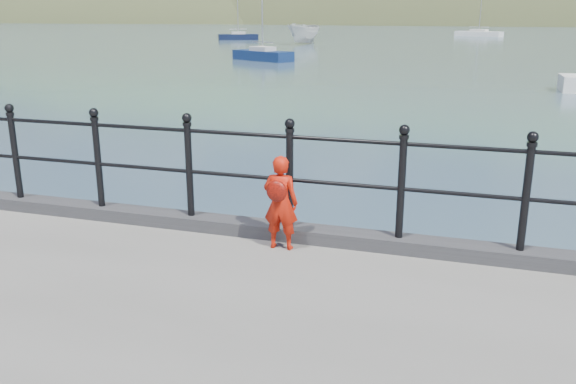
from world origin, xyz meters
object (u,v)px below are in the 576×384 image
(child, at_px, (280,202))
(sailboat_left, at_px, (238,37))
(sailboat_port, at_px, (263,56))
(railing, at_px, (238,162))
(launch_white, at_px, (304,34))
(sailboat_deep, at_px, (479,34))

(child, height_order, sailboat_left, sailboat_left)
(sailboat_port, bearing_deg, railing, -42.43)
(railing, relative_size, child, 17.91)
(launch_white, bearing_deg, railing, -63.64)
(sailboat_left, bearing_deg, sailboat_port, -93.86)
(launch_white, bearing_deg, sailboat_deep, 68.78)
(child, distance_m, launch_white, 62.02)
(child, bearing_deg, sailboat_deep, -92.71)
(railing, height_order, launch_white, railing)
(child, bearing_deg, railing, -29.77)
(sailboat_port, bearing_deg, sailboat_deep, 102.58)
(railing, distance_m, sailboat_port, 38.58)
(railing, xyz_separation_m, child, (0.60, -0.31, -0.31))
(railing, height_order, sailboat_left, sailboat_left)
(sailboat_port, distance_m, sailboat_left, 33.92)
(sailboat_deep, bearing_deg, child, -68.76)
(launch_white, relative_size, sailboat_left, 0.81)
(railing, bearing_deg, sailboat_port, 109.29)
(child, xyz_separation_m, sailboat_port, (-13.33, 36.70, -1.18))
(railing, distance_m, sailboat_left, 72.40)
(child, relative_size, sailboat_deep, 0.10)
(launch_white, height_order, sailboat_port, sailboat_port)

